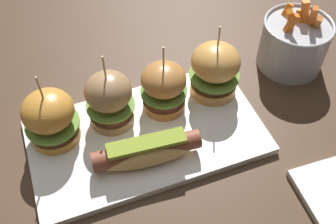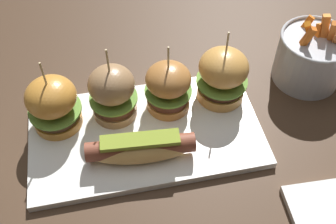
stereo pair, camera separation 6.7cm
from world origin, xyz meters
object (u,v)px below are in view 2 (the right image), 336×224
(slider_far_left, at_px, (53,104))
(slider_center_right, at_px, (168,87))
(hot_dog, at_px, (141,148))
(slider_center_left, at_px, (113,93))
(platter_main, at_px, (146,133))
(fries_bucket, at_px, (311,57))
(slider_far_right, at_px, (223,75))

(slider_far_left, height_order, slider_center_right, slider_far_left)
(hot_dog, bearing_deg, slider_center_left, 106.48)
(slider_far_left, bearing_deg, platter_main, -18.42)
(hot_dog, bearing_deg, platter_main, 73.46)
(hot_dog, relative_size, slider_center_left, 1.19)
(slider_far_left, height_order, fries_bucket, slider_far_left)
(platter_main, bearing_deg, hot_dog, -106.54)
(slider_center_right, bearing_deg, platter_main, -135.91)
(platter_main, bearing_deg, slider_far_left, 161.58)
(platter_main, xyz_separation_m, fries_bucket, (0.33, 0.08, 0.04))
(hot_dog, height_order, slider_center_right, slider_center_right)
(slider_far_right, relative_size, fries_bucket, 1.05)
(slider_center_left, bearing_deg, fries_bucket, 4.48)
(slider_center_right, distance_m, fries_bucket, 0.28)
(slider_far_left, distance_m, slider_center_left, 0.10)
(fries_bucket, bearing_deg, slider_center_right, -173.64)
(slider_far_left, height_order, slider_far_right, slider_far_right)
(slider_far_left, xyz_separation_m, slider_far_right, (0.29, 0.00, 0.00))
(slider_center_left, distance_m, fries_bucket, 0.38)
(fries_bucket, bearing_deg, hot_dog, -159.19)
(platter_main, relative_size, slider_far_right, 2.68)
(slider_far_left, bearing_deg, slider_center_right, 0.04)
(platter_main, distance_m, slider_far_left, 0.16)
(platter_main, xyz_separation_m, slider_far_left, (-0.15, 0.05, 0.06))
(platter_main, distance_m, slider_center_right, 0.09)
(slider_center_right, bearing_deg, slider_far_left, -179.96)
(slider_far_left, relative_size, slider_center_right, 1.03)
(slider_center_left, bearing_deg, platter_main, -47.82)
(hot_dog, height_order, slider_center_left, slider_center_left)
(slider_center_left, bearing_deg, hot_dog, -73.52)
(platter_main, relative_size, slider_far_left, 2.79)
(hot_dog, relative_size, slider_far_left, 1.24)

